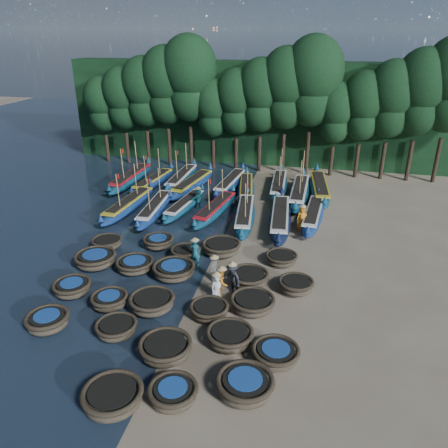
% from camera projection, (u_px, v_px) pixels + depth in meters
% --- Properties ---
extents(ground, '(120.00, 120.00, 0.00)m').
position_uv_depth(ground, '(207.00, 270.00, 25.43)').
color(ground, gray).
rests_on(ground, ground).
extents(foliage_wall, '(40.00, 3.00, 10.00)m').
position_uv_depth(foliage_wall, '(264.00, 113.00, 44.33)').
color(foliage_wall, black).
rests_on(foliage_wall, ground).
extents(coracle_2, '(2.34, 2.34, 0.83)m').
position_uv_depth(coracle_2, '(113.00, 397.00, 16.03)').
color(coracle_2, '#4C432F').
rests_on(coracle_2, ground).
extents(coracle_3, '(1.92, 1.92, 0.76)m').
position_uv_depth(coracle_3, '(173.00, 393.00, 16.24)').
color(coracle_3, '#4C432F').
rests_on(coracle_3, ground).
extents(coracle_4, '(2.67, 2.67, 0.81)m').
position_uv_depth(coracle_4, '(245.00, 385.00, 16.58)').
color(coracle_4, '#4C432F').
rests_on(coracle_4, ground).
extents(coracle_5, '(2.05, 2.05, 0.77)m').
position_uv_depth(coracle_5, '(48.00, 321.00, 20.26)').
color(coracle_5, '#4C432F').
rests_on(coracle_5, ground).
extents(coracle_6, '(1.94, 1.94, 0.67)m').
position_uv_depth(coracle_6, '(116.00, 328.00, 19.89)').
color(coracle_6, '#4C432F').
rests_on(coracle_6, ground).
extents(coracle_7, '(2.58, 2.58, 0.77)m').
position_uv_depth(coracle_7, '(165.00, 348.00, 18.53)').
color(coracle_7, '#4C432F').
rests_on(coracle_7, ground).
extents(coracle_8, '(2.60, 2.60, 0.76)m').
position_uv_depth(coracle_8, '(230.00, 336.00, 19.26)').
color(coracle_8, '#4C432F').
rests_on(coracle_8, ground).
extents(coracle_9, '(2.46, 2.46, 0.70)m').
position_uv_depth(coracle_9, '(276.00, 354.00, 18.27)').
color(coracle_9, '#4C432F').
rests_on(coracle_9, ground).
extents(coracle_10, '(2.40, 2.40, 0.74)m').
position_uv_depth(coracle_10, '(72.00, 287.00, 22.93)').
color(coracle_10, '#4C432F').
rests_on(coracle_10, ground).
extents(coracle_11, '(1.94, 1.94, 0.72)m').
position_uv_depth(coracle_11, '(110.00, 300.00, 21.86)').
color(coracle_11, '#4C432F').
rests_on(coracle_11, ground).
extents(coracle_12, '(2.58, 2.58, 0.79)m').
position_uv_depth(coracle_12, '(152.00, 302.00, 21.63)').
color(coracle_12, '#4C432F').
rests_on(coracle_12, ground).
extents(coracle_13, '(2.22, 2.22, 0.69)m').
position_uv_depth(coracle_13, '(209.00, 310.00, 21.14)').
color(coracle_13, '#4C432F').
rests_on(coracle_13, ground).
extents(coracle_14, '(2.27, 2.27, 0.75)m').
position_uv_depth(coracle_14, '(253.00, 303.00, 21.62)').
color(coracle_14, '#4C432F').
rests_on(coracle_14, ground).
extents(coracle_15, '(2.50, 2.50, 0.81)m').
position_uv_depth(coracle_15, '(96.00, 259.00, 25.66)').
color(coracle_15, '#4C432F').
rests_on(coracle_15, ground).
extents(coracle_16, '(2.71, 2.71, 0.72)m').
position_uv_depth(coracle_16, '(135.00, 265.00, 25.16)').
color(coracle_16, '#4C432F').
rests_on(coracle_16, ground).
extents(coracle_17, '(2.82, 2.82, 0.80)m').
position_uv_depth(coracle_17, '(174.00, 270.00, 24.50)').
color(coracle_17, '#4C432F').
rests_on(coracle_17, ground).
extents(coracle_18, '(2.69, 2.69, 0.80)m').
position_uv_depth(coracle_18, '(249.00, 278.00, 23.76)').
color(coracle_18, '#4C432F').
rests_on(coracle_18, ground).
extents(coracle_19, '(2.25, 2.25, 0.75)m').
position_uv_depth(coracle_19, '(296.00, 285.00, 23.12)').
color(coracle_19, '#4C432F').
rests_on(coracle_19, ground).
extents(coracle_20, '(2.18, 2.18, 0.67)m').
position_uv_depth(coracle_20, '(107.00, 243.00, 27.82)').
color(coracle_20, '#4C432F').
rests_on(coracle_20, ground).
extents(coracle_21, '(1.99, 1.99, 0.73)m').
position_uv_depth(coracle_21, '(158.00, 242.00, 27.87)').
color(coracle_21, '#4C432F').
rests_on(coracle_21, ground).
extents(coracle_22, '(2.14, 2.14, 0.71)m').
position_uv_depth(coracle_22, '(186.00, 253.00, 26.53)').
color(coracle_22, '#4C432F').
rests_on(coracle_22, ground).
extents(coracle_23, '(2.87, 2.87, 0.79)m').
position_uv_depth(coracle_23, '(221.00, 247.00, 27.09)').
color(coracle_23, '#4C432F').
rests_on(coracle_23, ground).
extents(coracle_24, '(1.94, 1.94, 0.66)m').
position_uv_depth(coracle_24, '(281.00, 258.00, 25.94)').
color(coracle_24, '#4C432F').
rests_on(coracle_24, ground).
extents(long_boat_2, '(2.07, 8.22, 3.50)m').
position_uv_depth(long_boat_2, '(129.00, 205.00, 33.33)').
color(long_boat_2, navy).
rests_on(long_boat_2, ground).
extents(long_boat_3, '(1.80, 7.91, 3.36)m').
position_uv_depth(long_boat_3, '(155.00, 209.00, 32.70)').
color(long_boat_3, navy).
rests_on(long_boat_3, ground).
extents(long_boat_4, '(2.18, 7.19, 1.28)m').
position_uv_depth(long_boat_4, '(185.00, 205.00, 33.43)').
color(long_boat_4, navy).
rests_on(long_boat_4, ground).
extents(long_boat_5, '(2.57, 7.75, 3.33)m').
position_uv_depth(long_boat_5, '(216.00, 209.00, 32.62)').
color(long_boat_5, navy).
rests_on(long_boat_5, ground).
extents(long_boat_6, '(2.36, 8.20, 3.50)m').
position_uv_depth(long_boat_6, '(245.00, 215.00, 31.51)').
color(long_boat_6, navy).
rests_on(long_boat_6, ground).
extents(long_boat_7, '(2.16, 8.86, 1.56)m').
position_uv_depth(long_boat_7, '(280.00, 218.00, 30.89)').
color(long_boat_7, '#0F1637').
rests_on(long_boat_7, ground).
extents(long_boat_8, '(1.92, 7.87, 1.39)m').
position_uv_depth(long_boat_8, '(313.00, 215.00, 31.60)').
color(long_boat_8, navy).
rests_on(long_boat_8, ground).
extents(long_boat_9, '(1.68, 8.67, 3.68)m').
position_uv_depth(long_boat_9, '(131.00, 178.00, 39.19)').
color(long_boat_9, navy).
rests_on(long_boat_9, ground).
extents(long_boat_10, '(2.28, 7.63, 3.26)m').
position_uv_depth(long_boat_10, '(153.00, 182.00, 38.49)').
color(long_boat_10, navy).
rests_on(long_boat_10, ground).
extents(long_boat_11, '(1.52, 8.22, 3.49)m').
position_uv_depth(long_boat_11, '(182.00, 178.00, 39.26)').
color(long_boat_11, navy).
rests_on(long_boat_11, ground).
extents(long_boat_12, '(2.75, 8.11, 1.45)m').
position_uv_depth(long_boat_12, '(192.00, 184.00, 37.77)').
color(long_boat_12, navy).
rests_on(long_boat_12, ground).
extents(long_boat_13, '(2.24, 8.11, 1.44)m').
position_uv_depth(long_boat_13, '(230.00, 183.00, 38.07)').
color(long_boat_13, navy).
rests_on(long_boat_13, ground).
extents(long_boat_14, '(2.58, 7.82, 1.39)m').
position_uv_depth(long_boat_14, '(246.00, 188.00, 36.82)').
color(long_boat_14, navy).
rests_on(long_boat_14, ground).
extents(long_boat_15, '(1.83, 8.33, 3.54)m').
position_uv_depth(long_boat_15, '(279.00, 186.00, 37.41)').
color(long_boat_15, navy).
rests_on(long_boat_15, ground).
extents(long_boat_16, '(1.70, 8.94, 3.80)m').
position_uv_depth(long_boat_16, '(299.00, 193.00, 35.67)').
color(long_boat_16, navy).
rests_on(long_boat_16, ground).
extents(long_boat_17, '(2.40, 9.03, 1.60)m').
position_uv_depth(long_boat_17, '(320.00, 188.00, 36.67)').
color(long_boat_17, navy).
rests_on(long_boat_17, ground).
extents(fisherman_0, '(0.81, 0.91, 1.76)m').
position_uv_depth(fisherman_0, '(217.00, 285.00, 22.31)').
color(fisherman_0, silver).
rests_on(fisherman_0, ground).
extents(fisherman_1, '(0.70, 0.52, 1.93)m').
position_uv_depth(fisherman_1, '(195.00, 251.00, 25.53)').
color(fisherman_1, '#175962').
rests_on(fisherman_1, ground).
extents(fisherman_2, '(0.72, 0.90, 1.96)m').
position_uv_depth(fisherman_2, '(222.00, 282.00, 22.47)').
color(fisherman_2, '#C3731A').
rests_on(fisherman_2, ground).
extents(fisherman_3, '(1.30, 1.19, 1.95)m').
position_uv_depth(fisherman_3, '(232.00, 277.00, 22.92)').
color(fisherman_3, black).
rests_on(fisherman_3, ground).
extents(fisherman_4, '(0.52, 0.97, 1.77)m').
position_uv_depth(fisherman_4, '(214.00, 268.00, 23.93)').
color(fisherman_4, silver).
rests_on(fisherman_4, ground).
extents(fisherman_5, '(1.05, 1.67, 1.92)m').
position_uv_depth(fisherman_5, '(198.00, 198.00, 33.78)').
color(fisherman_5, '#175962').
rests_on(fisherman_5, ground).
extents(fisherman_6, '(1.05, 1.00, 2.01)m').
position_uv_depth(fisherman_6, '(302.00, 217.00, 30.17)').
color(fisherman_6, '#C3731A').
rests_on(fisherman_6, ground).
extents(tree_0, '(3.68, 3.68, 8.68)m').
position_uv_depth(tree_0, '(102.00, 104.00, 43.97)').
color(tree_0, black).
rests_on(tree_0, ground).
extents(tree_1, '(4.09, 4.09, 9.65)m').
position_uv_depth(tree_1, '(123.00, 97.00, 43.24)').
color(tree_1, black).
rests_on(tree_1, ground).
extents(tree_2, '(4.51, 4.51, 10.63)m').
position_uv_depth(tree_2, '(144.00, 91.00, 42.51)').
color(tree_2, black).
rests_on(tree_2, ground).
extents(tree_3, '(4.92, 4.92, 11.60)m').
position_uv_depth(tree_3, '(166.00, 84.00, 41.78)').
color(tree_3, black).
rests_on(tree_3, ground).
extents(tree_4, '(5.34, 5.34, 12.58)m').
position_uv_depth(tree_4, '(189.00, 77.00, 41.05)').
color(tree_4, black).
rests_on(tree_4, ground).
extents(tree_5, '(3.68, 3.68, 8.68)m').
position_uv_depth(tree_5, '(213.00, 108.00, 41.70)').
color(tree_5, black).
rests_on(tree_5, ground).
extents(tree_6, '(4.09, 4.09, 9.65)m').
position_uv_depth(tree_6, '(237.00, 101.00, 40.97)').
color(tree_6, black).
rests_on(tree_6, ground).
extents(tree_7, '(4.51, 4.51, 10.63)m').
position_uv_depth(tree_7, '(261.00, 94.00, 40.24)').
color(tree_7, black).
rests_on(tree_7, ground).
extents(tree_8, '(4.92, 4.92, 11.60)m').
position_uv_depth(tree_8, '(287.00, 87.00, 39.51)').
color(tree_8, black).
rests_on(tree_8, ground).
extents(tree_9, '(5.34, 5.34, 12.58)m').
position_uv_depth(tree_9, '(313.00, 80.00, 38.78)').
color(tree_9, black).
rests_on(tree_9, ground).
extents(tree_10, '(3.68, 3.68, 8.68)m').
position_uv_depth(tree_10, '(336.00, 112.00, 39.43)').
color(tree_10, black).
rests_on(tree_10, ground).
extents(tree_11, '(4.09, 4.09, 9.65)m').
position_uv_depth(tree_11, '(364.00, 105.00, 38.70)').
color(tree_11, black).
rests_on(tree_11, ground).
extents(tree_12, '(4.51, 4.51, 10.63)m').
position_uv_depth(tree_12, '(392.00, 98.00, 37.97)').
color(tree_12, black).
rests_on(tree_12, ground).
extents(tree_13, '(4.92, 4.92, 11.60)m').
position_uv_depth(tree_13, '(422.00, 91.00, 37.24)').
color(tree_13, black).
rests_on(tree_13, ground).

